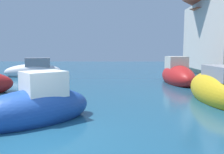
% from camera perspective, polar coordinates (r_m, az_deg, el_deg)
% --- Properties ---
extents(ground, '(80.00, 80.00, 0.00)m').
position_cam_1_polar(ground, '(6.32, -20.48, -14.30)').
color(ground, '#1E5170').
extents(quay_promenade, '(44.00, 32.00, 0.50)m').
position_cam_1_polar(quay_promenade, '(5.86, 22.34, -13.45)').
color(quay_promenade, beige).
rests_on(quay_promenade, ground).
extents(moored_boat_0, '(1.91, 4.92, 2.15)m').
position_cam_1_polar(moored_boat_0, '(16.28, 15.90, 0.48)').
color(moored_boat_0, '#B21E1E').
rests_on(moored_boat_0, ground).
extents(moored_boat_3, '(4.92, 2.84, 1.87)m').
position_cam_1_polar(moored_boat_3, '(20.99, -18.75, 1.59)').
color(moored_boat_3, white).
rests_on(moored_boat_3, ground).
extents(moored_boat_5, '(2.04, 4.69, 1.96)m').
position_cam_1_polar(moored_boat_5, '(10.91, 25.21, -2.83)').
color(moored_boat_5, gold).
rests_on(moored_boat_5, ground).
extents(moored_boat_6, '(3.75, 3.51, 1.87)m').
position_cam_1_polar(moored_boat_6, '(7.54, -18.19, -7.09)').
color(moored_boat_6, '#1E479E').
rests_on(moored_boat_6, ground).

